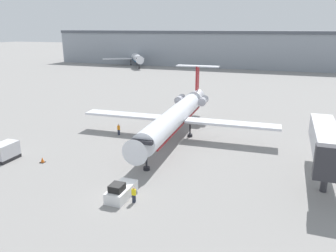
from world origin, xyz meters
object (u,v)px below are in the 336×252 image
worker_near_tug (134,194)px  airplane_main (176,116)px  pushback_tug (121,191)px  worker_by_wing (119,129)px  luggage_cart (6,152)px  traffic_cone_left (42,160)px  airplane_parked_far_left (135,57)px  jet_bridge (326,142)px

worker_near_tug → airplane_main: bearing=96.7°
pushback_tug → worker_by_wing: pushback_tug is taller
luggage_cart → traffic_cone_left: (4.99, 0.89, -0.82)m
luggage_cart → airplane_parked_far_left: airplane_parked_far_left is taller
worker_near_tug → airplane_parked_far_left: size_ratio=0.05×
worker_near_tug → worker_by_wing: 21.65m
airplane_parked_far_left → jet_bridge: 121.32m
worker_near_tug → worker_by_wing: size_ratio=0.92×
pushback_tug → luggage_cart: 19.04m
pushback_tug → worker_by_wing: 20.35m
worker_near_tug → airplane_parked_far_left: airplane_parked_far_left is taller
airplane_parked_far_left → jet_bridge: (69.80, -99.23, 0.60)m
airplane_main → worker_near_tug: bearing=-83.3°
luggage_cart → worker_by_wing: size_ratio=1.77×
pushback_tug → worker_near_tug: pushback_tug is taller
airplane_main → traffic_cone_left: size_ratio=45.36×
pushback_tug → worker_near_tug: (1.67, -0.53, 0.19)m
pushback_tug → traffic_cone_left: size_ratio=5.84×
pushback_tug → worker_by_wing: size_ratio=2.28×
pushback_tug → jet_bridge: bearing=30.2°
luggage_cart → airplane_main: bearing=42.0°
worker_near_tug → airplane_parked_far_left: 122.71m
airplane_main → jet_bridge: (20.19, -8.50, 0.94)m
airplane_main → luggage_cart: airplane_main is taller
airplane_parked_far_left → pushback_tug: bearing=-65.5°
worker_near_tug → luggage_cart: bearing=168.3°
airplane_main → luggage_cart: (-17.94, -16.15, -2.36)m
pushback_tug → worker_by_wing: bearing=118.7°
worker_near_tug → pushback_tug: bearing=162.3°
pushback_tug → traffic_cone_left: 14.43m
worker_near_tug → traffic_cone_left: (-15.35, 5.10, -0.54)m
airplane_main → worker_by_wing: 9.59m
luggage_cart → worker_near_tug: luggage_cart is taller
worker_near_tug → airplane_parked_far_left: (-52.01, 111.10, 2.98)m
airplane_main → worker_by_wing: airplane_main is taller
airplane_main → pushback_tug: (0.73, -19.83, -2.83)m
pushback_tug → luggage_cart: (-18.67, 3.68, 0.47)m
luggage_cart → airplane_parked_far_left: (-31.66, 106.89, 2.70)m
traffic_cone_left → airplane_parked_far_left: bearing=109.1°
airplane_main → luggage_cart: bearing=-138.0°
worker_by_wing → airplane_parked_far_left: 101.25m
airplane_main → worker_by_wing: size_ratio=17.68×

